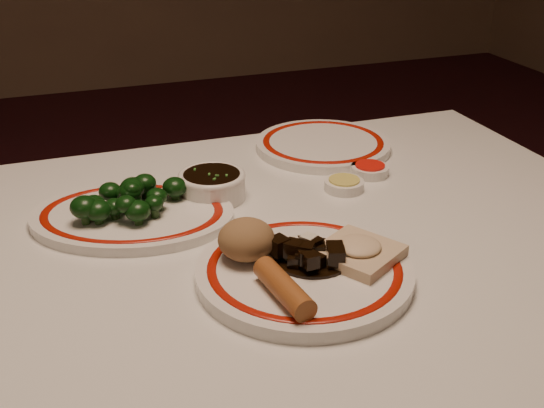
{
  "coord_description": "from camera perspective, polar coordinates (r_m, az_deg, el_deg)",
  "views": [
    {
      "loc": [
        -0.24,
        -0.75,
        1.21
      ],
      "look_at": [
        0.04,
        0.05,
        0.8
      ],
      "focal_mm": 45.0,
      "sensor_mm": 36.0,
      "label": 1
    }
  ],
  "objects": [
    {
      "name": "rice_mound",
      "position": [
        0.86,
        -2.15,
        -2.98
      ],
      "size": [
        0.07,
        0.07,
        0.05
      ],
      "primitive_type": "ellipsoid",
      "color": "olive",
      "rests_on": "main_plate"
    },
    {
      "name": "sweet_sour_dish",
      "position": [
        1.16,
        8.18,
        2.84
      ],
      "size": [
        0.06,
        0.06,
        0.02
      ],
      "color": "white",
      "rests_on": "dining_table"
    },
    {
      "name": "mustard_dish",
      "position": [
        1.1,
        6.04,
        1.62
      ],
      "size": [
        0.06,
        0.06,
        0.02
      ],
      "color": "white",
      "rests_on": "dining_table"
    },
    {
      "name": "fried_wonton",
      "position": [
        0.87,
        7.25,
        -3.93
      ],
      "size": [
        0.13,
        0.13,
        0.03
      ],
      "color": "beige",
      "rests_on": "main_plate"
    },
    {
      "name": "dining_table",
      "position": [
        0.96,
        -1.37,
        -9.15
      ],
      "size": [
        1.2,
        0.9,
        0.75
      ],
      "color": "white",
      "rests_on": "ground"
    },
    {
      "name": "far_plate",
      "position": [
        1.26,
        4.28,
        4.99
      ],
      "size": [
        0.31,
        0.31,
        0.02
      ],
      "color": "white",
      "rests_on": "dining_table"
    },
    {
      "name": "soy_bowl",
      "position": [
        1.07,
        -5.03,
        1.5
      ],
      "size": [
        0.1,
        0.1,
        0.04
      ],
      "color": "white",
      "rests_on": "dining_table"
    },
    {
      "name": "spring_roll",
      "position": [
        0.79,
        1.0,
        -7.05
      ],
      "size": [
        0.04,
        0.11,
        0.03
      ],
      "primitive_type": "cylinder",
      "rotation": [
        1.57,
        0.0,
        0.12
      ],
      "color": "#9B5626",
      "rests_on": "main_plate"
    },
    {
      "name": "main_plate",
      "position": [
        0.86,
        2.72,
        -5.69
      ],
      "size": [
        0.28,
        0.28,
        0.02
      ],
      "color": "white",
      "rests_on": "dining_table"
    },
    {
      "name": "broccoli_plate",
      "position": [
        1.02,
        -11.6,
        -0.95
      ],
      "size": [
        0.35,
        0.33,
        0.02
      ],
      "color": "white",
      "rests_on": "dining_table"
    },
    {
      "name": "broccoli_pile",
      "position": [
        1.01,
        -11.99,
        0.58
      ],
      "size": [
        0.17,
        0.12,
        0.05
      ],
      "color": "#23471C",
      "rests_on": "broccoli_plate"
    },
    {
      "name": "stirfry_heap",
      "position": [
        0.86,
        3.12,
        -4.13
      ],
      "size": [
        0.11,
        0.1,
        0.03
      ],
      "color": "black",
      "rests_on": "main_plate"
    }
  ]
}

